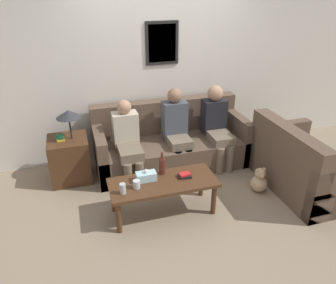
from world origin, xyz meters
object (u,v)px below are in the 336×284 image
at_px(couch_side, 302,168).
at_px(coffee_table, 163,186).
at_px(person_middle, 177,127).
at_px(person_right, 217,123).
at_px(drinking_glass, 137,184).
at_px(wine_bottle, 162,166).
at_px(person_left, 128,139).
at_px(couch_main, 170,144).
at_px(teddy_bear, 259,181).

distance_m(couch_side, coffee_table, 1.88).
xyz_separation_m(person_middle, person_right, (0.61, -0.02, -0.00)).
height_order(coffee_table, drinking_glass, drinking_glass).
relative_size(wine_bottle, person_left, 0.26).
height_order(couch_main, drinking_glass, couch_main).
height_order(drinking_glass, teddy_bear, drinking_glass).
xyz_separation_m(coffee_table, person_middle, (0.48, 0.98, 0.26)).
bearing_deg(person_right, coffee_table, -138.66).
bearing_deg(couch_main, person_middle, -71.47).
bearing_deg(person_right, drinking_glass, -144.57).
height_order(person_left, person_middle, person_middle).
distance_m(couch_main, drinking_glass, 1.40).
distance_m(couch_side, person_middle, 1.76).
bearing_deg(person_right, wine_bottle, -143.09).
height_order(coffee_table, person_right, person_right).
bearing_deg(teddy_bear, coffee_table, -177.24).
bearing_deg(drinking_glass, couch_main, 57.06).
bearing_deg(drinking_glass, teddy_bear, 3.70).
height_order(couch_side, wine_bottle, couch_side).
height_order(couch_main, couch_side, same).
bearing_deg(person_left, person_right, 2.60).
relative_size(wine_bottle, person_middle, 0.24).
distance_m(person_middle, teddy_bear, 1.34).
bearing_deg(couch_main, couch_side, -38.62).
bearing_deg(couch_main, coffee_table, -111.27).
bearing_deg(teddy_bear, person_left, 151.77).
bearing_deg(drinking_glass, person_right, 35.43).
distance_m(coffee_table, person_right, 1.47).
distance_m(couch_side, teddy_bear, 0.59).
bearing_deg(coffee_table, person_right, 41.34).
height_order(couch_side, person_right, person_right).
distance_m(couch_main, person_right, 0.75).
height_order(wine_bottle, teddy_bear, wine_bottle).
height_order(couch_main, person_right, person_right).
xyz_separation_m(wine_bottle, person_middle, (0.45, 0.82, 0.09)).
bearing_deg(person_left, wine_bottle, -69.57).
bearing_deg(person_middle, coffee_table, -116.13).
distance_m(couch_main, person_middle, 0.36).
xyz_separation_m(wine_bottle, person_left, (-0.27, 0.73, 0.04)).
relative_size(person_middle, person_right, 1.01).
height_order(couch_main, person_middle, person_middle).
relative_size(coffee_table, drinking_glass, 13.01).
bearing_deg(teddy_bear, drinking_glass, -176.30).
distance_m(wine_bottle, person_middle, 0.93).
height_order(wine_bottle, person_left, person_left).
relative_size(coffee_table, teddy_bear, 3.65).
bearing_deg(couch_main, teddy_bear, -50.10).
relative_size(couch_main, drinking_glass, 23.25).
relative_size(couch_side, wine_bottle, 4.93).
distance_m(coffee_table, teddy_bear, 1.34).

